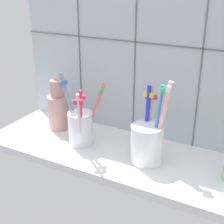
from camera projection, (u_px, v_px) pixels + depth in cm
name	position (u px, v px, depth cm)	size (l,w,h in cm)	color
counter_slab	(114.00, 154.00, 77.83)	(64.00, 22.00, 2.00)	silver
tile_wall_back	(137.00, 55.00, 79.04)	(64.00, 2.20, 45.00)	#B2C1CC
toothbrush_cup_left	(80.00, 125.00, 78.60)	(12.02, 8.75, 17.20)	silver
toothbrush_cup_right	(148.00, 140.00, 71.13)	(8.46, 8.78, 19.14)	white
ceramic_vase	(58.00, 108.00, 86.48)	(5.59, 5.59, 13.51)	tan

